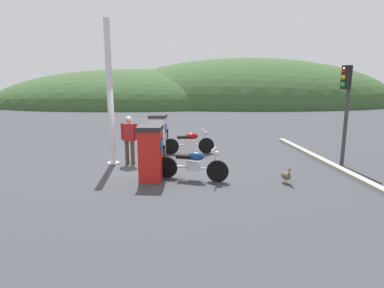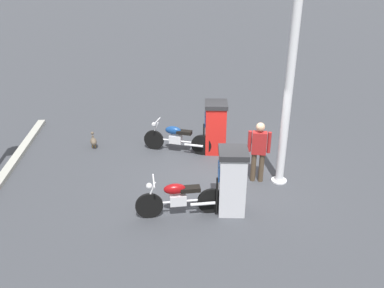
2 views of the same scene
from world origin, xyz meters
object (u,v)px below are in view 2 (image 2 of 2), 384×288
at_px(fuel_pump_near, 216,127).
at_px(fuel_pump_far, 232,181).
at_px(wandering_duck, 93,141).
at_px(canopy_support_pole, 288,98).
at_px(motorcycle_near_pump, 176,138).
at_px(attendant_person, 259,149).
at_px(motorcycle_far_pump, 179,198).

distance_m(fuel_pump_near, fuel_pump_far, 3.13).
height_order(wandering_duck, canopy_support_pole, canopy_support_pole).
bearing_deg(fuel_pump_far, canopy_support_pole, -139.63).
distance_m(motorcycle_near_pump, attendant_person, 2.79).
bearing_deg(motorcycle_near_pump, fuel_pump_near, 178.80).
height_order(motorcycle_near_pump, motorcycle_far_pump, same).
height_order(fuel_pump_far, motorcycle_near_pump, fuel_pump_far).
height_order(fuel_pump_far, motorcycle_far_pump, fuel_pump_far).
relative_size(fuel_pump_near, motorcycle_far_pump, 0.77).
xyz_separation_m(motorcycle_far_pump, attendant_person, (-2.05, -1.41, 0.46)).
relative_size(fuel_pump_near, motorcycle_near_pump, 0.77).
xyz_separation_m(motorcycle_near_pump, canopy_support_pole, (-2.61, 1.92, 1.81)).
bearing_deg(fuel_pump_near, motorcycle_near_pump, -1.20).
bearing_deg(canopy_support_pole, motorcycle_far_pump, 27.11).
relative_size(motorcycle_near_pump, motorcycle_far_pump, 1.01).
height_order(fuel_pump_near, attendant_person, attendant_person).
relative_size(attendant_person, wandering_duck, 3.41).
bearing_deg(attendant_person, motorcycle_far_pump, 34.51).
distance_m(motorcycle_near_pump, canopy_support_pole, 3.71).
relative_size(fuel_pump_far, wandering_duck, 3.23).
relative_size(motorcycle_far_pump, attendant_person, 1.23).
distance_m(fuel_pump_far, motorcycle_far_pump, 1.23).
xyz_separation_m(fuel_pump_far, wandering_duck, (3.67, -3.57, -0.55)).
xyz_separation_m(fuel_pump_far, motorcycle_far_pump, (1.18, 0.11, -0.32)).
bearing_deg(canopy_support_pole, attendant_person, -6.34).
xyz_separation_m(fuel_pump_near, fuel_pump_far, (0.00, 3.13, -0.00)).
xyz_separation_m(wandering_duck, canopy_support_pole, (-5.12, 2.34, 2.03)).
bearing_deg(wandering_duck, motorcycle_near_pump, 170.50).
xyz_separation_m(fuel_pump_near, motorcycle_near_pump, (1.16, -0.02, -0.33)).
bearing_deg(motorcycle_far_pump, fuel_pump_near, -110.03).
distance_m(wandering_duck, canopy_support_pole, 5.99).
bearing_deg(fuel_pump_near, motorcycle_far_pump, 69.97).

